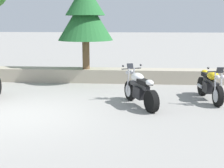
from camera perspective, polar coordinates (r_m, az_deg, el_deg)
ground_plane at (r=8.75m, az=-16.51°, el=-5.52°), size 120.00×120.00×0.00m
stone_wall at (r=13.16m, az=-9.27°, el=1.69°), size 36.00×0.80×0.55m
motorcycle_white_centre at (r=9.27m, az=5.12°, el=-1.03°), size 1.10×1.93×1.18m
motorcycle_yellow_far_right at (r=10.30m, az=17.58°, el=-0.25°), size 0.68×2.07×1.18m
pine_tree_mid_right at (r=12.66m, az=-4.93°, el=13.19°), size 2.21×2.21×3.90m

